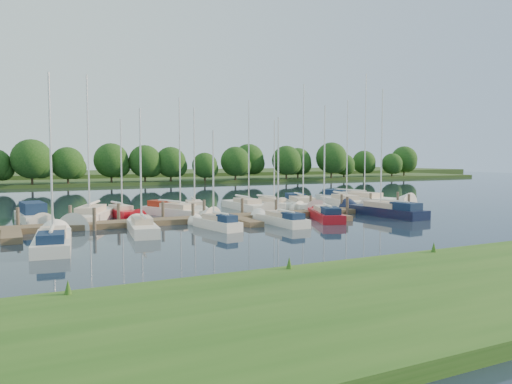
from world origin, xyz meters
name	(u,v)px	position (x,y,z in m)	size (l,w,h in m)	color
ground	(277,233)	(0.00, 0.00, 0.00)	(260.00, 260.00, 0.00)	#17212E
near_bank	(479,283)	(0.00, -16.00, 0.25)	(90.00, 10.00, 0.50)	#224C15
dock	(233,218)	(0.00, 7.31, 0.20)	(40.00, 6.00, 0.40)	#4B382A
mooring_pilings	(228,212)	(0.00, 8.43, 0.60)	(38.24, 2.84, 2.00)	#473D33
far_shore	(97,181)	(0.00, 75.00, 0.30)	(180.00, 30.00, 0.60)	#233B17
distant_hill	(81,175)	(0.00, 100.00, 0.70)	(220.00, 40.00, 1.40)	#344C21
treeline	(97,163)	(-1.96, 62.11, 4.13)	(145.75, 9.36, 8.30)	#38281C
motorboat	(34,218)	(-14.37, 13.30, 0.39)	(2.63, 6.86, 1.99)	silver
sailboat_n_2	(91,218)	(-10.32, 11.76, 0.28)	(5.02, 9.22, 11.92)	silver
sailboat_n_3	(121,213)	(-7.46, 14.21, 0.27)	(2.68, 6.79, 8.66)	#A30F19
sailboat_n_4	(177,212)	(-3.04, 12.43, 0.33)	(4.56, 8.13, 10.54)	silver
sailboat_n_5	(194,210)	(-0.81, 14.28, 0.28)	(3.32, 7.84, 9.97)	silver
sailboat_n_6	(248,207)	(4.67, 14.34, 0.27)	(2.11, 8.55, 10.90)	silver
sailboat_n_7	(272,205)	(7.56, 14.65, 0.27)	(3.29, 7.12, 9.13)	silver
sailboat_n_8	(302,205)	(10.11, 13.20, 0.33)	(4.76, 10.03, 12.62)	silver
sailboat_n_9	(345,204)	(15.28, 12.99, 0.28)	(3.41, 8.96, 11.34)	silver
sailboat_n_10	(361,200)	(18.76, 14.86, 0.33)	(5.21, 11.70, 14.61)	silver
sailboat_s_0	(53,242)	(-13.91, 1.10, 0.31)	(2.68, 8.13, 10.23)	silver
sailboat_s_1	(142,229)	(-8.11, 4.12, 0.28)	(2.31, 6.77, 8.77)	silver
sailboat_s_2	(216,224)	(-2.89, 3.79, 0.32)	(2.06, 5.61, 7.35)	silver
sailboat_s_3	(280,220)	(2.33, 3.71, 0.31)	(1.68, 6.55, 8.44)	silver
sailboat_s_4	(325,215)	(7.14, 4.81, 0.32)	(4.06, 7.46, 9.69)	#A30F19
sailboat_s_5	(384,212)	(13.21, 4.59, 0.34)	(2.70, 9.01, 11.47)	black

